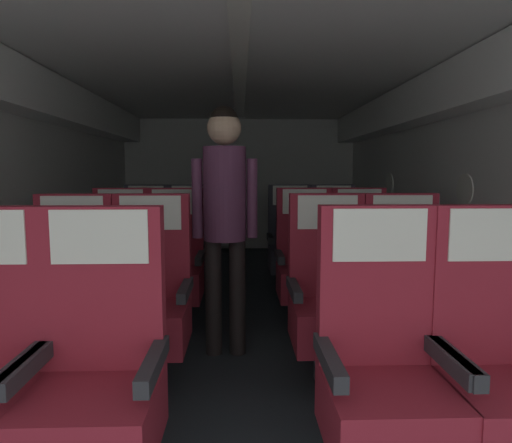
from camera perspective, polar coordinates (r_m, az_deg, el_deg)
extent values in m
cube|color=#23282D|center=(3.72, -2.03, -13.08)|extent=(3.89, 7.62, 0.02)
cube|color=silver|center=(3.97, -29.85, 2.86)|extent=(0.08, 7.22, 2.09)
cube|color=silver|center=(3.96, 25.68, 3.07)|extent=(0.08, 7.22, 2.09)
cube|color=silver|center=(3.61, -2.17, 20.12)|extent=(3.77, 7.22, 0.06)
cube|color=silver|center=(7.14, -2.08, 4.86)|extent=(3.77, 0.06, 2.09)
cube|color=white|center=(3.94, -28.13, 14.98)|extent=(0.28, 6.93, 0.36)
cube|color=white|center=(3.93, 23.86, 15.18)|extent=(0.28, 6.93, 0.36)
cube|color=white|center=(3.60, -2.17, 19.50)|extent=(0.12, 6.50, 0.02)
cylinder|color=white|center=(3.94, 25.12, 3.69)|extent=(0.01, 0.26, 0.26)
cylinder|color=white|center=(5.61, 16.69, 4.63)|extent=(0.01, 0.26, 0.26)
cube|color=#28282D|center=(1.79, -27.77, -16.00)|extent=(0.05, 0.39, 0.06)
cube|color=maroon|center=(1.80, -20.19, -22.96)|extent=(0.44, 0.46, 0.24)
cube|color=maroon|center=(1.81, -18.84, -8.02)|extent=(0.44, 0.08, 0.62)
cube|color=#28282D|center=(1.65, -13.12, -17.33)|extent=(0.05, 0.39, 0.06)
cube|color=#28282D|center=(1.78, -27.25, -16.10)|extent=(0.05, 0.39, 0.06)
cube|color=silver|center=(1.73, -19.52, -1.88)|extent=(0.35, 0.01, 0.20)
cube|color=maroon|center=(1.97, 29.45, -20.65)|extent=(0.44, 0.46, 0.24)
cube|color=maroon|center=(1.98, 27.27, -7.14)|extent=(0.44, 0.08, 0.62)
cube|color=#28282D|center=(1.79, 23.78, -15.83)|extent=(0.05, 0.39, 0.06)
cube|color=silver|center=(1.91, 28.24, -1.52)|extent=(0.35, 0.01, 0.20)
cube|color=maroon|center=(1.80, 16.34, -22.68)|extent=(0.44, 0.46, 0.24)
cube|color=maroon|center=(1.82, 14.87, -7.82)|extent=(0.44, 0.08, 0.62)
cube|color=#28282D|center=(1.79, 23.28, -15.79)|extent=(0.05, 0.39, 0.06)
cube|color=#28282D|center=(1.66, 9.26, -17.11)|extent=(0.05, 0.39, 0.06)
cube|color=silver|center=(1.73, 15.49, -1.70)|extent=(0.35, 0.01, 0.20)
cube|color=#38383D|center=(2.86, -22.79, -16.94)|extent=(0.16, 0.17, 0.24)
cube|color=maroon|center=(2.78, -23.01, -12.41)|extent=(0.44, 0.46, 0.24)
cube|color=maroon|center=(2.85, -22.03, -2.98)|extent=(0.44, 0.08, 0.62)
cube|color=#28282D|center=(2.65, -18.85, -8.43)|extent=(0.05, 0.39, 0.06)
cube|color=#28282D|center=(2.80, -27.30, -8.00)|extent=(0.05, 0.39, 0.06)
cube|color=silver|center=(2.78, -22.52, 0.98)|extent=(0.35, 0.01, 0.20)
cube|color=#38383D|center=(2.75, -13.54, -17.56)|extent=(0.16, 0.17, 0.24)
cube|color=maroon|center=(2.66, -13.68, -12.87)|extent=(0.44, 0.46, 0.24)
cube|color=maroon|center=(2.74, -13.12, -3.03)|extent=(0.44, 0.08, 0.62)
cube|color=#28282D|center=(2.57, -9.09, -8.62)|extent=(0.05, 0.39, 0.06)
cube|color=#28282D|center=(2.65, -18.35, -8.38)|extent=(0.05, 0.39, 0.06)
cube|color=silver|center=(2.67, -13.41, 1.09)|extent=(0.35, 0.01, 0.20)
cube|color=#38383D|center=(2.86, 18.61, -16.74)|extent=(0.16, 0.17, 0.24)
cube|color=maroon|center=(2.78, 18.78, -12.22)|extent=(0.44, 0.46, 0.24)
cube|color=maroon|center=(2.85, 17.74, -2.80)|extent=(0.44, 0.08, 0.62)
cube|color=#28282D|center=(2.80, 23.04, -7.78)|extent=(0.05, 0.39, 0.06)
cube|color=#28282D|center=(2.65, 14.60, -8.26)|extent=(0.05, 0.39, 0.06)
cube|color=silver|center=(2.78, 18.20, 1.16)|extent=(0.35, 0.01, 0.20)
cube|color=#38383D|center=(2.75, 9.37, -17.50)|extent=(0.16, 0.17, 0.24)
cube|color=maroon|center=(2.66, 9.46, -12.81)|extent=(0.44, 0.46, 0.24)
cube|color=maroon|center=(2.73, 8.84, -2.95)|extent=(0.44, 0.08, 0.62)
cube|color=#28282D|center=(2.65, 14.11, -8.27)|extent=(0.05, 0.39, 0.06)
cube|color=#28282D|center=(2.57, 4.83, -8.58)|extent=(0.05, 0.39, 0.06)
cube|color=silver|center=(2.67, 9.10, 1.18)|extent=(0.35, 0.01, 0.20)
cube|color=#38383D|center=(3.74, -17.11, -11.15)|extent=(0.16, 0.17, 0.24)
cube|color=maroon|center=(3.68, -17.23, -7.61)|extent=(0.44, 0.46, 0.24)
cube|color=maroon|center=(3.78, -16.70, -0.58)|extent=(0.44, 0.08, 0.62)
cube|color=#28282D|center=(3.59, -14.05, -4.46)|extent=(0.05, 0.39, 0.06)
cube|color=#28282D|center=(3.70, -20.53, -4.35)|extent=(0.05, 0.39, 0.06)
cube|color=silver|center=(3.72, -16.98, 2.42)|extent=(0.35, 0.01, 0.20)
cube|color=#38383D|center=(3.64, -10.50, -11.47)|extent=(0.16, 0.17, 0.24)
cube|color=maroon|center=(3.57, -10.57, -7.84)|extent=(0.44, 0.46, 0.24)
cube|color=maroon|center=(3.68, -10.28, -0.60)|extent=(0.44, 0.08, 0.62)
cube|color=#28282D|center=(3.50, -7.19, -4.56)|extent=(0.05, 0.39, 0.06)
cube|color=#28282D|center=(3.57, -14.03, -4.51)|extent=(0.05, 0.39, 0.06)
cube|color=silver|center=(3.62, -10.44, 2.49)|extent=(0.35, 0.01, 0.20)
cube|color=#38383D|center=(3.73, 13.31, -11.09)|extent=(0.16, 0.17, 0.24)
cube|color=maroon|center=(3.67, 13.40, -7.54)|extent=(0.44, 0.46, 0.24)
cube|color=maroon|center=(3.77, 12.81, -0.49)|extent=(0.44, 0.08, 0.62)
cube|color=#28282D|center=(3.69, 16.68, -4.25)|extent=(0.05, 0.39, 0.06)
cube|color=#28282D|center=(3.57, 10.19, -4.41)|extent=(0.05, 0.39, 0.06)
cube|color=silver|center=(3.71, 13.06, 2.52)|extent=(0.35, 0.01, 0.20)
cube|color=#38383D|center=(3.65, 6.35, -11.37)|extent=(0.16, 0.17, 0.24)
cube|color=maroon|center=(3.58, 6.40, -7.74)|extent=(0.44, 0.46, 0.24)
cube|color=maroon|center=(3.69, 6.05, -0.52)|extent=(0.44, 0.08, 0.62)
cube|color=#28282D|center=(3.57, 9.82, -4.39)|extent=(0.05, 0.39, 0.06)
cube|color=#28282D|center=(3.51, 2.99, -4.50)|extent=(0.05, 0.39, 0.06)
cube|color=silver|center=(3.62, 6.19, 2.56)|extent=(0.35, 0.01, 0.20)
cube|color=#38383D|center=(4.64, -14.01, -7.64)|extent=(0.16, 0.17, 0.24)
cube|color=#33333D|center=(4.59, -14.09, -4.76)|extent=(0.44, 0.46, 0.24)
cube|color=#33333D|center=(4.72, -13.76, 0.82)|extent=(0.44, 0.08, 0.62)
cube|color=#28282D|center=(4.52, -11.52, -2.19)|extent=(0.05, 0.39, 0.06)
cube|color=#28282D|center=(4.61, -16.75, -2.17)|extent=(0.05, 0.39, 0.06)
cube|color=silver|center=(4.66, -13.93, 3.24)|extent=(0.35, 0.01, 0.20)
cube|color=#38383D|center=(4.57, -8.59, -7.74)|extent=(0.16, 0.17, 0.24)
cube|color=#33333D|center=(4.52, -8.64, -4.81)|extent=(0.44, 0.46, 0.24)
cube|color=#33333D|center=(4.65, -8.46, 0.85)|extent=(0.44, 0.08, 0.62)
cube|color=#28282D|center=(4.47, -5.97, -2.19)|extent=(0.05, 0.39, 0.06)
cube|color=#28282D|center=(4.52, -11.37, -2.19)|extent=(0.05, 0.39, 0.06)
cube|color=silver|center=(4.59, -8.56, 3.31)|extent=(0.35, 0.01, 0.20)
cube|color=#38383D|center=(4.65, 10.04, -7.54)|extent=(0.16, 0.17, 0.24)
cube|color=#33333D|center=(4.60, 10.10, -4.66)|extent=(0.44, 0.46, 0.24)
cube|color=#33333D|center=(4.72, 9.72, 0.92)|extent=(0.44, 0.08, 0.62)
cube|color=#28282D|center=(4.61, 12.74, -2.05)|extent=(0.05, 0.39, 0.06)
cube|color=#28282D|center=(4.52, 7.51, -2.11)|extent=(0.05, 0.39, 0.06)
cube|color=silver|center=(4.66, 9.88, 3.33)|extent=(0.35, 0.01, 0.20)
cube|color=#38383D|center=(4.58, 4.46, -7.66)|extent=(0.16, 0.17, 0.24)
cube|color=#33333D|center=(4.53, 4.48, -4.74)|extent=(0.44, 0.46, 0.24)
cube|color=#33333D|center=(4.66, 4.27, 0.91)|extent=(0.44, 0.08, 0.62)
cube|color=#28282D|center=(4.52, 7.19, -2.10)|extent=(0.05, 0.39, 0.06)
cube|color=#28282D|center=(4.48, 1.80, -2.15)|extent=(0.05, 0.39, 0.06)
cube|color=silver|center=(4.60, 4.35, 3.37)|extent=(0.35, 0.01, 0.20)
cylinder|color=black|center=(3.04, -5.51, -9.63)|extent=(0.11, 0.11, 0.78)
cylinder|color=black|center=(3.04, -2.45, -9.64)|extent=(0.11, 0.11, 0.78)
cylinder|color=#5B2D4C|center=(2.93, -4.09, 3.55)|extent=(0.28, 0.28, 0.61)
cylinder|color=#5B2D4C|center=(2.94, -7.60, 2.93)|extent=(0.07, 0.07, 0.52)
cylinder|color=#5B2D4C|center=(2.93, -0.56, 2.97)|extent=(0.07, 0.07, 0.52)
sphere|color=tan|center=(2.94, -4.15, 11.88)|extent=(0.22, 0.22, 0.22)
sphere|color=black|center=(2.94, -4.16, 12.74)|extent=(0.19, 0.19, 0.19)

